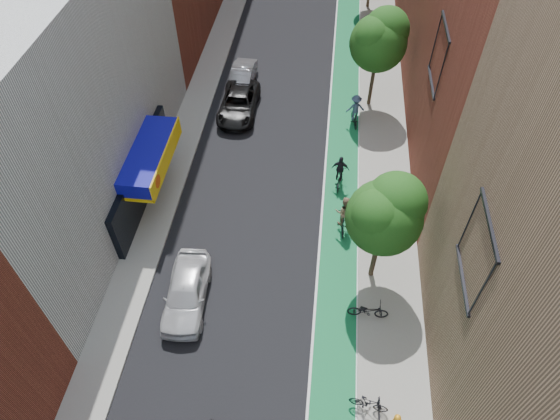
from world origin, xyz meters
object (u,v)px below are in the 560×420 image
(cyclist_lane_far, at_px, (355,111))
(parked_car_silver, at_px, (242,78))
(fire_hydrant, at_px, (397,420))
(cyclist_lane_near, at_px, (343,216))
(parked_car_black, at_px, (239,104))
(parked_car_white, at_px, (186,292))
(cyclist_lane_mid, at_px, (340,175))

(cyclist_lane_far, bearing_deg, parked_car_silver, -36.32)
(cyclist_lane_far, height_order, fire_hydrant, cyclist_lane_far)
(parked_car_silver, relative_size, cyclist_lane_near, 1.90)
(fire_hydrant, bearing_deg, parked_car_black, 116.08)
(parked_car_white, height_order, parked_car_silver, parked_car_white)
(parked_car_white, distance_m, parked_car_silver, 17.62)
(cyclist_lane_near, relative_size, fire_hydrant, 2.80)
(parked_car_black, bearing_deg, fire_hydrant, -63.86)
(parked_car_black, xyz_separation_m, parked_car_silver, (-0.25, 2.96, -0.01))
(parked_car_white, height_order, cyclist_lane_near, cyclist_lane_near)
(parked_car_black, relative_size, cyclist_lane_mid, 2.51)
(cyclist_lane_far, bearing_deg, fire_hydrant, 82.22)
(parked_car_black, bearing_deg, parked_car_white, -89.94)
(cyclist_lane_near, relative_size, cyclist_lane_mid, 1.10)
(parked_car_black, height_order, cyclist_lane_near, cyclist_lane_near)
(parked_car_silver, bearing_deg, fire_hydrant, -64.22)
(parked_car_black, relative_size, fire_hydrant, 6.35)
(cyclist_lane_mid, bearing_deg, parked_car_silver, -45.53)
(parked_car_white, bearing_deg, fire_hydrant, -29.87)
(parked_car_black, xyz_separation_m, fire_hydrant, (9.48, -19.36, -0.13))
(parked_car_black, relative_size, parked_car_silver, 1.20)
(parked_car_white, bearing_deg, cyclist_lane_mid, 48.02)
(parked_car_silver, distance_m, cyclist_lane_near, 14.33)
(parked_car_white, distance_m, cyclist_lane_near, 8.87)
(fire_hydrant, bearing_deg, cyclist_lane_mid, 101.22)
(cyclist_lane_mid, bearing_deg, parked_car_white, 57.79)
(cyclist_lane_far, bearing_deg, parked_car_black, -16.17)
(cyclist_lane_far, bearing_deg, cyclist_lane_mid, 68.81)
(cyclist_lane_mid, relative_size, cyclist_lane_far, 0.95)
(cyclist_lane_near, bearing_deg, cyclist_lane_far, -98.43)
(parked_car_white, xyz_separation_m, cyclist_lane_far, (7.62, 14.28, 0.22))
(parked_car_black, height_order, parked_car_silver, parked_car_black)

